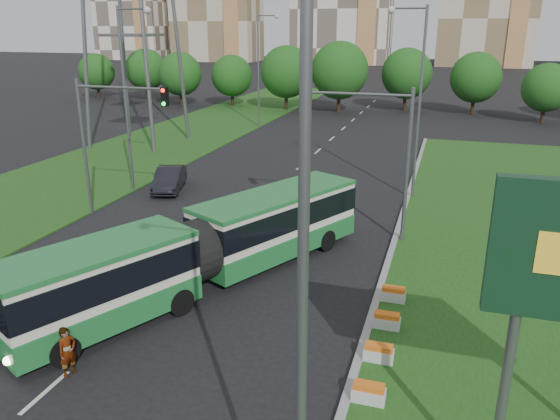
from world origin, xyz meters
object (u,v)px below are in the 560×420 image
(traffic_mast_median, at_px, (377,140))
(car_left_far, at_px, (169,179))
(traffic_mast_left, at_px, (106,127))
(pedestrian, at_px, (68,351))
(articulated_bus, at_px, (201,246))
(shopping_trolley, at_px, (32,357))

(traffic_mast_median, xyz_separation_m, car_left_far, (-14.66, 4.93, -4.56))
(traffic_mast_median, relative_size, car_left_far, 1.67)
(traffic_mast_median, height_order, traffic_mast_left, same)
(traffic_mast_left, height_order, pedestrian, traffic_mast_left)
(articulated_bus, xyz_separation_m, shopping_trolley, (-2.79, -7.34, -1.44))
(traffic_mast_left, relative_size, car_left_far, 1.67)
(car_left_far, bearing_deg, traffic_mast_median, -36.33)
(articulated_bus, relative_size, shopping_trolley, 26.59)
(traffic_mast_median, distance_m, pedestrian, 17.39)
(shopping_trolley, bearing_deg, car_left_far, 115.21)
(traffic_mast_median, relative_size, traffic_mast_left, 1.00)
(car_left_far, bearing_deg, traffic_mast_left, -112.49)
(traffic_mast_median, bearing_deg, shopping_trolley, -121.48)
(traffic_mast_left, distance_m, car_left_far, 7.50)
(traffic_mast_left, bearing_deg, pedestrian, -61.62)
(car_left_far, xyz_separation_m, pedestrian, (7.06, -19.91, 0.08))
(traffic_mast_median, height_order, articulated_bus, traffic_mast_median)
(car_left_far, relative_size, shopping_trolley, 7.29)
(traffic_mast_median, relative_size, shopping_trolley, 12.18)
(traffic_mast_median, relative_size, articulated_bus, 0.46)
(car_left_far, xyz_separation_m, shopping_trolley, (5.53, -19.85, -0.46))
(shopping_trolley, bearing_deg, traffic_mast_left, 123.04)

